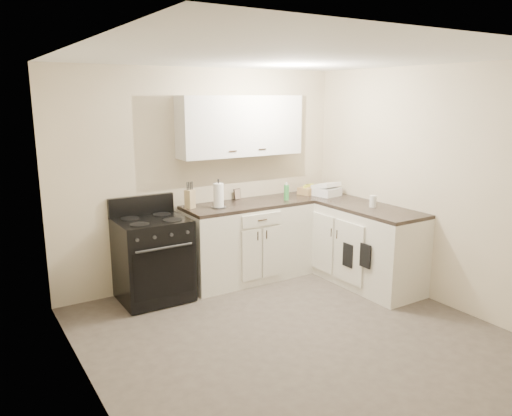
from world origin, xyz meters
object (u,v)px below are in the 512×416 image
paper_towel (219,196)px  stove (153,259)px  wicker_basket (309,190)px  countertop_grill (327,192)px  knife_block (190,199)px

paper_towel → stove: bearing=179.3°
wicker_basket → countertop_grill: (0.12, -0.22, 0.01)m
countertop_grill → wicker_basket: bearing=108.9°
paper_towel → knife_block: bearing=153.5°
knife_block → wicker_basket: 1.67m
stove → knife_block: 0.79m
knife_block → paper_towel: size_ratio=0.76×
stove → knife_block: (0.52, 0.14, 0.59)m
stove → countertop_grill: countertop_grill is taller
paper_towel → countertop_grill: paper_towel is taller
wicker_basket → countertop_grill: bearing=-61.2°
wicker_basket → paper_towel: bearing=-175.6°
knife_block → countertop_grill: size_ratio=0.74×
stove → paper_towel: (0.80, -0.01, 0.62)m
paper_towel → wicker_basket: bearing=4.4°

